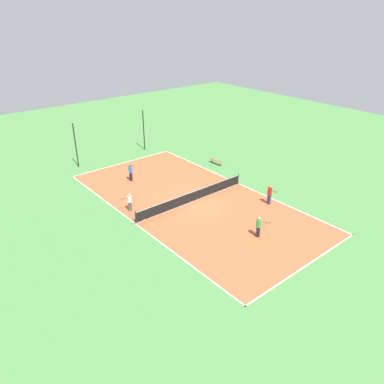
% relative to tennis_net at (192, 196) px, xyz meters
% --- Properties ---
extents(ground_plane, '(80.00, 80.00, 0.00)m').
position_rel_tennis_net_xyz_m(ground_plane, '(0.00, 0.00, -0.51)').
color(ground_plane, '#518E47').
extents(court_surface, '(11.21, 22.57, 0.02)m').
position_rel_tennis_net_xyz_m(court_surface, '(0.00, 0.00, -0.50)').
color(court_surface, '#C66038').
rests_on(court_surface, ground_plane).
extents(tennis_net, '(11.01, 0.10, 0.96)m').
position_rel_tennis_net_xyz_m(tennis_net, '(0.00, 0.00, 0.00)').
color(tennis_net, black).
rests_on(tennis_net, court_surface).
extents(bench, '(0.36, 1.61, 0.45)m').
position_rel_tennis_net_xyz_m(bench, '(7.24, 4.82, -0.12)').
color(bench, olive).
rests_on(bench, ground_plane).
extents(player_near_blue, '(0.92, 0.87, 1.65)m').
position_rel_tennis_net_xyz_m(player_near_blue, '(-1.69, 6.85, 0.46)').
color(player_near_blue, black).
rests_on(player_near_blue, court_surface).
extents(player_coach_red, '(0.39, 0.95, 1.71)m').
position_rel_tennis_net_xyz_m(player_coach_red, '(4.58, -4.37, 0.49)').
color(player_coach_red, navy).
rests_on(player_coach_red, court_surface).
extents(player_far_green, '(0.81, 0.95, 1.60)m').
position_rel_tennis_net_xyz_m(player_far_green, '(0.17, -7.08, 0.43)').
color(player_far_green, black).
rests_on(player_far_green, court_surface).
extents(player_far_white, '(0.99, 0.58, 1.50)m').
position_rel_tennis_net_xyz_m(player_far_white, '(-4.78, 1.94, 0.36)').
color(player_far_white, '#4C4C51').
rests_on(player_far_white, court_surface).
extents(tennis_ball_far_baseline, '(0.07, 0.07, 0.07)m').
position_rel_tennis_net_xyz_m(tennis_ball_far_baseline, '(3.31, -5.09, -0.45)').
color(tennis_ball_far_baseline, '#CCE033').
rests_on(tennis_ball_far_baseline, court_surface).
extents(tennis_ball_near_net, '(0.07, 0.07, 0.07)m').
position_rel_tennis_net_xyz_m(tennis_ball_near_net, '(-0.62, -7.27, -0.45)').
color(tennis_ball_near_net, '#CCE033').
rests_on(tennis_ball_near_net, court_surface).
extents(tennis_ball_midcourt, '(0.07, 0.07, 0.07)m').
position_rel_tennis_net_xyz_m(tennis_ball_midcourt, '(1.82, 4.98, -0.45)').
color(tennis_ball_midcourt, '#CCE033').
rests_on(tennis_ball_midcourt, court_surface).
extents(tennis_ball_left_sideline, '(0.07, 0.07, 0.07)m').
position_rel_tennis_net_xyz_m(tennis_ball_left_sideline, '(-4.73, -0.03, -0.45)').
color(tennis_ball_left_sideline, '#CCE033').
rests_on(tennis_ball_left_sideline, court_surface).
extents(fence_post_back_left, '(0.12, 0.12, 4.52)m').
position_rel_tennis_net_xyz_m(fence_post_back_left, '(-4.00, 13.26, 1.75)').
color(fence_post_back_left, black).
rests_on(fence_post_back_left, ground_plane).
extents(fence_post_back_right, '(0.12, 0.12, 4.52)m').
position_rel_tennis_net_xyz_m(fence_post_back_right, '(4.00, 13.26, 1.75)').
color(fence_post_back_right, black).
rests_on(fence_post_back_right, ground_plane).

